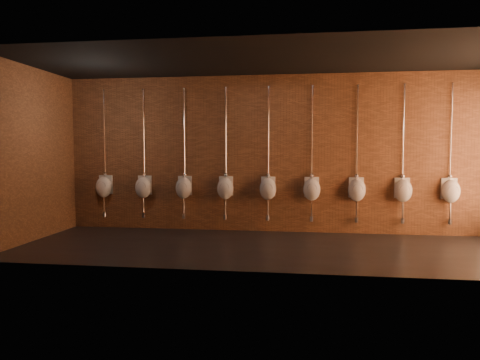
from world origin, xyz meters
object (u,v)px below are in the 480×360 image
at_px(urinal_3, 225,188).
at_px(urinal_7, 403,190).
at_px(urinal_1, 143,187).
at_px(urinal_0, 104,186).
at_px(urinal_8, 451,190).
at_px(urinal_5, 312,189).
at_px(urinal_4, 268,188).
at_px(urinal_2, 184,187).
at_px(urinal_6, 357,189).

relative_size(urinal_3, urinal_7, 1.00).
relative_size(urinal_1, urinal_7, 1.00).
distance_m(urinal_0, urinal_8, 7.03).
bearing_deg(urinal_5, urinal_4, 180.00).
bearing_deg(urinal_4, urinal_8, 0.00).
relative_size(urinal_0, urinal_1, 1.00).
relative_size(urinal_0, urinal_2, 1.00).
distance_m(urinal_5, urinal_6, 0.88).
height_order(urinal_1, urinal_7, same).
bearing_deg(urinal_3, urinal_1, 180.00).
distance_m(urinal_2, urinal_8, 5.27).
bearing_deg(urinal_2, urinal_6, 0.00).
relative_size(urinal_0, urinal_4, 1.00).
distance_m(urinal_0, urinal_1, 0.88).
bearing_deg(urinal_8, urinal_5, 180.00).
height_order(urinal_3, urinal_6, same).
relative_size(urinal_1, urinal_6, 1.00).
xyz_separation_m(urinal_1, urinal_3, (1.76, 0.00, 0.00)).
bearing_deg(urinal_6, urinal_4, 180.00).
distance_m(urinal_1, urinal_4, 2.64).
xyz_separation_m(urinal_0, urinal_4, (3.52, 0.00, 0.00)).
distance_m(urinal_3, urinal_6, 2.64).
bearing_deg(urinal_1, urinal_6, 0.00).
xyz_separation_m(urinal_3, urinal_4, (0.88, 0.00, 0.00)).
bearing_deg(urinal_5, urinal_2, 180.00).
relative_size(urinal_2, urinal_5, 1.00).
relative_size(urinal_7, urinal_8, 1.00).
bearing_deg(urinal_2, urinal_3, 0.00).
relative_size(urinal_5, urinal_6, 1.00).
bearing_deg(urinal_0, urinal_8, 0.00).
relative_size(urinal_2, urinal_6, 1.00).
distance_m(urinal_1, urinal_8, 6.15).
bearing_deg(urinal_0, urinal_1, 0.00).
bearing_deg(urinal_5, urinal_7, 0.00).
bearing_deg(urinal_8, urinal_6, 180.00).
bearing_deg(urinal_2, urinal_8, 0.00).
bearing_deg(urinal_3, urinal_5, 0.00).
distance_m(urinal_3, urinal_7, 3.52).
bearing_deg(urinal_4, urinal_6, 0.00).
bearing_deg(urinal_2, urinal_7, 0.00).
distance_m(urinal_2, urinal_7, 4.39).
bearing_deg(urinal_4, urinal_5, 0.00).
bearing_deg(urinal_6, urinal_1, 180.00).
xyz_separation_m(urinal_0, urinal_6, (5.27, 0.00, 0.00)).
relative_size(urinal_3, urinal_4, 1.00).
bearing_deg(urinal_1, urinal_4, 0.00).
distance_m(urinal_5, urinal_7, 1.76).
xyz_separation_m(urinal_1, urinal_5, (3.52, 0.00, 0.00)).
xyz_separation_m(urinal_5, urinal_8, (2.64, 0.00, 0.00)).
distance_m(urinal_5, urinal_8, 2.64).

